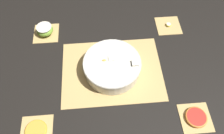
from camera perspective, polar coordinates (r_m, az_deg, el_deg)
name	(u,v)px	position (r m, az deg, el deg)	size (l,w,h in m)	color
ground_plane	(112,71)	(1.06, 0.00, -1.00)	(6.00, 6.00, 0.00)	black
bamboo_mat_center	(112,70)	(1.05, 0.00, -0.92)	(0.48, 0.36, 0.01)	tan
coaster_mat_near_left	(36,131)	(0.99, -19.13, -15.50)	(0.13, 0.13, 0.01)	tan
coaster_mat_near_right	(195,118)	(1.02, 20.97, -12.29)	(0.13, 0.13, 0.01)	tan
coaster_mat_far_left	(46,33)	(1.25, -16.81, 8.45)	(0.13, 0.13, 0.01)	tan
coaster_mat_far_right	(168,25)	(1.27, 14.48, 10.46)	(0.13, 0.13, 0.01)	tan
fruit_salad_bowl	(112,66)	(1.02, 0.02, 0.32)	(0.27, 0.27, 0.08)	silver
apple_half	(45,30)	(1.23, -17.13, 9.28)	(0.09, 0.09, 0.05)	#7FAD38
orange_slice_whole	(36,130)	(0.98, -19.26, -15.36)	(0.09, 0.09, 0.01)	#F9A338
banana_coin_single	(169,25)	(1.26, 14.55, 10.68)	(0.03, 0.03, 0.01)	#F7EFC6
grapefruit_slice	(196,117)	(1.01, 21.13, -12.11)	(0.09, 0.09, 0.01)	red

